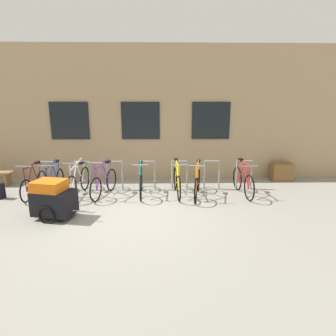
{
  "coord_description": "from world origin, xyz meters",
  "views": [
    {
      "loc": [
        0.73,
        -6.42,
        2.65
      ],
      "look_at": [
        0.9,
        1.6,
        0.75
      ],
      "focal_mm": 29.78,
      "sensor_mm": 36.0,
      "label": 1
    }
  ],
  "objects_px": {
    "bicycle_orange": "(197,183)",
    "bike_trailer": "(53,199)",
    "bicycle_purple": "(104,182)",
    "bicycle_red": "(243,181)",
    "bicycle_blue": "(54,183)",
    "bicycle_yellow": "(177,181)",
    "bicycle_white": "(78,182)",
    "planter_box": "(281,172)",
    "bicycle_maroon": "(34,184)",
    "bicycle_teal": "(141,181)"
  },
  "relations": [
    {
      "from": "bicycle_yellow",
      "to": "bike_trailer",
      "type": "relative_size",
      "value": 1.2
    },
    {
      "from": "bicycle_red",
      "to": "bicycle_teal",
      "type": "distance_m",
      "value": 2.98
    },
    {
      "from": "bicycle_purple",
      "to": "bicycle_blue",
      "type": "height_order",
      "value": "bicycle_purple"
    },
    {
      "from": "bicycle_purple",
      "to": "bicycle_blue",
      "type": "bearing_deg",
      "value": -175.31
    },
    {
      "from": "bicycle_red",
      "to": "bicycle_teal",
      "type": "bearing_deg",
      "value": 178.78
    },
    {
      "from": "bicycle_red",
      "to": "bicycle_blue",
      "type": "bearing_deg",
      "value": -178.99
    },
    {
      "from": "bicycle_purple",
      "to": "bicycle_red",
      "type": "relative_size",
      "value": 0.97
    },
    {
      "from": "bicycle_purple",
      "to": "bicycle_blue",
      "type": "xyz_separation_m",
      "value": [
        -1.38,
        -0.11,
        0.01
      ]
    },
    {
      "from": "bicycle_white",
      "to": "bicycle_orange",
      "type": "height_order",
      "value": "bicycle_white"
    },
    {
      "from": "bicycle_white",
      "to": "planter_box",
      "type": "height_order",
      "value": "bicycle_white"
    },
    {
      "from": "bicycle_orange",
      "to": "bicycle_blue",
      "type": "bearing_deg",
      "value": 179.59
    },
    {
      "from": "bicycle_maroon",
      "to": "bike_trailer",
      "type": "relative_size",
      "value": 1.11
    },
    {
      "from": "bicycle_maroon",
      "to": "bicycle_orange",
      "type": "bearing_deg",
      "value": -1.71
    },
    {
      "from": "planter_box",
      "to": "bicycle_orange",
      "type": "bearing_deg",
      "value": -152.63
    },
    {
      "from": "bicycle_maroon",
      "to": "bicycle_teal",
      "type": "bearing_deg",
      "value": 0.9
    },
    {
      "from": "bicycle_orange",
      "to": "bike_trailer",
      "type": "relative_size",
      "value": 1.2
    },
    {
      "from": "bicycle_blue",
      "to": "planter_box",
      "type": "relative_size",
      "value": 2.58
    },
    {
      "from": "bicycle_yellow",
      "to": "bicycle_red",
      "type": "bearing_deg",
      "value": -0.98
    },
    {
      "from": "bicycle_red",
      "to": "bicycle_yellow",
      "type": "height_order",
      "value": "bicycle_red"
    },
    {
      "from": "bicycle_red",
      "to": "bicycle_yellow",
      "type": "distance_m",
      "value": 1.93
    },
    {
      "from": "bicycle_white",
      "to": "bicycle_maroon",
      "type": "distance_m",
      "value": 1.26
    },
    {
      "from": "bicycle_blue",
      "to": "bike_trailer",
      "type": "bearing_deg",
      "value": -70.16
    },
    {
      "from": "bicycle_purple",
      "to": "bicycle_maroon",
      "type": "xyz_separation_m",
      "value": [
        -2.01,
        -0.0,
        -0.02
      ]
    },
    {
      "from": "bicycle_teal",
      "to": "bicycle_yellow",
      "type": "xyz_separation_m",
      "value": [
        1.05,
        -0.03,
        0.0
      ]
    },
    {
      "from": "bicycle_white",
      "to": "bicycle_orange",
      "type": "bearing_deg",
      "value": -3.22
    },
    {
      "from": "bicycle_red",
      "to": "bicycle_maroon",
      "type": "relative_size",
      "value": 1.05
    },
    {
      "from": "bicycle_orange",
      "to": "planter_box",
      "type": "height_order",
      "value": "bicycle_orange"
    },
    {
      "from": "bicycle_red",
      "to": "bicycle_orange",
      "type": "distance_m",
      "value": 1.36
    },
    {
      "from": "bicycle_maroon",
      "to": "bicycle_orange",
      "type": "xyz_separation_m",
      "value": [
        4.71,
        -0.14,
        0.03
      ]
    },
    {
      "from": "bicycle_teal",
      "to": "bicycle_white",
      "type": "relative_size",
      "value": 0.96
    },
    {
      "from": "bicycle_yellow",
      "to": "bicycle_blue",
      "type": "xyz_separation_m",
      "value": [
        -3.5,
        -0.13,
        -0.0
      ]
    },
    {
      "from": "bicycle_red",
      "to": "bicycle_blue",
      "type": "distance_m",
      "value": 5.44
    },
    {
      "from": "bicycle_purple",
      "to": "bicycle_red",
      "type": "height_order",
      "value": "bicycle_purple"
    },
    {
      "from": "bicycle_maroon",
      "to": "bicycle_orange",
      "type": "distance_m",
      "value": 4.71
    },
    {
      "from": "bicycle_purple",
      "to": "bike_trailer",
      "type": "distance_m",
      "value": 1.83
    },
    {
      "from": "bicycle_red",
      "to": "planter_box",
      "type": "distance_m",
      "value": 2.32
    },
    {
      "from": "bicycle_purple",
      "to": "bicycle_blue",
      "type": "distance_m",
      "value": 1.39
    },
    {
      "from": "bicycle_teal",
      "to": "bike_trailer",
      "type": "height_order",
      "value": "bicycle_teal"
    },
    {
      "from": "bicycle_maroon",
      "to": "bicycle_yellow",
      "type": "relative_size",
      "value": 0.92
    },
    {
      "from": "planter_box",
      "to": "bicycle_white",
      "type": "bearing_deg",
      "value": -167.76
    },
    {
      "from": "bicycle_teal",
      "to": "bicycle_blue",
      "type": "height_order",
      "value": "bicycle_blue"
    },
    {
      "from": "bicycle_teal",
      "to": "bicycle_maroon",
      "type": "relative_size",
      "value": 1.06
    },
    {
      "from": "bicycle_maroon",
      "to": "planter_box",
      "type": "distance_m",
      "value": 7.98
    },
    {
      "from": "bicycle_yellow",
      "to": "bicycle_maroon",
      "type": "bearing_deg",
      "value": -179.75
    },
    {
      "from": "bicycle_red",
      "to": "bicycle_orange",
      "type": "relative_size",
      "value": 0.97
    },
    {
      "from": "bike_trailer",
      "to": "planter_box",
      "type": "relative_size",
      "value": 2.12
    },
    {
      "from": "bicycle_maroon",
      "to": "bicycle_orange",
      "type": "relative_size",
      "value": 0.92
    },
    {
      "from": "bicycle_orange",
      "to": "planter_box",
      "type": "xyz_separation_m",
      "value": [
        3.13,
        1.62,
        -0.09
      ]
    },
    {
      "from": "bicycle_red",
      "to": "bicycle_blue",
      "type": "xyz_separation_m",
      "value": [
        -5.44,
        -0.1,
        -0.0
      ]
    },
    {
      "from": "bicycle_yellow",
      "to": "bicycle_blue",
      "type": "relative_size",
      "value": 0.98
    }
  ]
}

